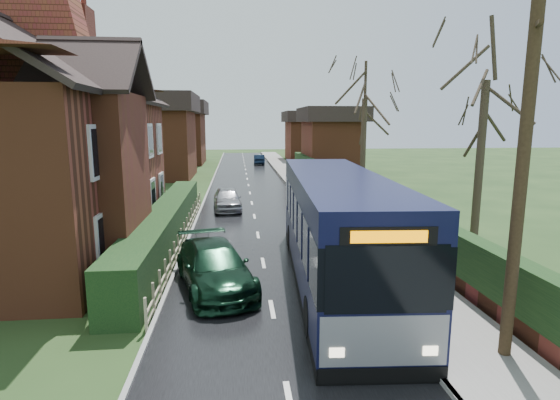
{
  "coord_description": "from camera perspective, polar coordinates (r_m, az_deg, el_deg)",
  "views": [
    {
      "loc": [
        -0.88,
        -13.18,
        5.06
      ],
      "look_at": [
        0.91,
        4.98,
        1.8
      ],
      "focal_mm": 28.0,
      "sensor_mm": 36.0,
      "label": 1
    }
  ],
  "objects": [
    {
      "name": "ground",
      "position": [
        14.15,
        -1.71,
        -10.83
      ],
      "size": [
        140.0,
        140.0,
        0.0
      ],
      "primitive_type": "plane",
      "color": "#324D21",
      "rests_on": "ground"
    },
    {
      "name": "road",
      "position": [
        23.74,
        -3.37,
        -2.17
      ],
      "size": [
        6.0,
        100.0,
        0.02
      ],
      "primitive_type": "cube",
      "color": "black",
      "rests_on": "ground"
    },
    {
      "name": "pavement",
      "position": [
        24.26,
        6.72,
        -1.81
      ],
      "size": [
        2.5,
        100.0,
        0.14
      ],
      "primitive_type": "cube",
      "color": "slate",
      "rests_on": "ground"
    },
    {
      "name": "kerb_right",
      "position": [
        24.04,
        3.92,
        -1.88
      ],
      "size": [
        0.12,
        100.0,
        0.14
      ],
      "primitive_type": "cube",
      "color": "gray",
      "rests_on": "ground"
    },
    {
      "name": "kerb_left",
      "position": [
        23.82,
        -10.72,
        -2.19
      ],
      "size": [
        0.12,
        100.0,
        0.1
      ],
      "primitive_type": "cube",
      "color": "gray",
      "rests_on": "ground"
    },
    {
      "name": "front_hedge",
      "position": [
        18.92,
        -14.68,
        -3.22
      ],
      "size": [
        1.2,
        16.0,
        1.6
      ],
      "primitive_type": "cube",
      "color": "black",
      "rests_on": "ground"
    },
    {
      "name": "picket_fence",
      "position": [
        18.89,
        -12.38,
        -4.23
      ],
      "size": [
        0.1,
        16.0,
        0.9
      ],
      "primitive_type": null,
      "color": "tan",
      "rests_on": "ground"
    },
    {
      "name": "right_wall_hedge",
      "position": [
        24.46,
        10.31,
        0.46
      ],
      "size": [
        0.6,
        50.0,
        1.8
      ],
      "color": "brown",
      "rests_on": "ground"
    },
    {
      "name": "brick_house",
      "position": [
        19.61,
        -29.45,
        6.83
      ],
      "size": [
        9.3,
        14.6,
        10.3
      ],
      "color": "brown",
      "rests_on": "ground"
    },
    {
      "name": "bus",
      "position": [
        13.91,
        7.36,
        -3.86
      ],
      "size": [
        3.28,
        11.55,
        3.47
      ],
      "rotation": [
        0.0,
        0.0,
        -0.06
      ],
      "color": "black",
      "rests_on": "ground"
    },
    {
      "name": "car_silver",
      "position": [
        25.57,
        -6.92,
        0.14
      ],
      "size": [
        1.82,
        3.95,
        1.31
      ],
      "primitive_type": "imported",
      "rotation": [
        0.0,
        0.0,
        0.07
      ],
      "color": "#AEADB2",
      "rests_on": "ground"
    },
    {
      "name": "car_green",
      "position": [
        13.7,
        -8.57,
        -8.6
      ],
      "size": [
        3.02,
        5.06,
        1.37
      ],
      "primitive_type": "imported",
      "rotation": [
        0.0,
        0.0,
        0.25
      ],
      "color": "black",
      "rests_on": "ground"
    },
    {
      "name": "car_distant",
      "position": [
        53.08,
        -2.74,
        5.29
      ],
      "size": [
        1.37,
        3.66,
        1.19
      ],
      "primitive_type": "imported",
      "rotation": [
        0.0,
        0.0,
        3.11
      ],
      "color": "black",
      "rests_on": "ground"
    },
    {
      "name": "bus_stop_sign",
      "position": [
        19.94,
        6.84,
        0.26
      ],
      "size": [
        0.18,
        0.38,
        2.53
      ],
      "rotation": [
        0.0,
        0.0,
        -0.33
      ],
      "color": "slate",
      "rests_on": "ground"
    },
    {
      "name": "telegraph_pole",
      "position": [
        10.05,
        28.88,
        1.29
      ],
      "size": [
        0.48,
        0.9,
        7.38
      ],
      "rotation": [
        0.0,
        0.0,
        -0.44
      ],
      "color": "black",
      "rests_on": "ground"
    },
    {
      "name": "tree_right_near",
      "position": [
        19.04,
        25.46,
        15.32
      ],
      "size": [
        4.4,
        4.4,
        9.5
      ],
      "color": "#32281D",
      "rests_on": "ground"
    },
    {
      "name": "tree_right_far",
      "position": [
        28.9,
        11.05,
        13.77
      ],
      "size": [
        4.84,
        4.84,
        9.35
      ],
      "color": "#34291E",
      "rests_on": "ground"
    },
    {
      "name": "tree_house_side",
      "position": [
        32.1,
        -28.78,
        12.57
      ],
      "size": [
        4.19,
        4.19,
        9.51
      ],
      "color": "#32281D",
      "rests_on": "ground"
    }
  ]
}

